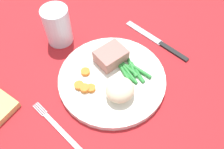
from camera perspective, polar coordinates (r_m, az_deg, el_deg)
dining_table at (r=59.50cm, az=-3.30°, el=-0.63°), size 120.00×90.00×2.00cm
dinner_plate at (r=56.95cm, az=0.00°, el=-1.04°), size 25.74×25.74×1.60cm
meat_portion at (r=58.13cm, az=-0.54°, el=4.69°), size 7.82×6.55×3.38cm
mashed_potatoes at (r=51.94cm, az=1.95°, el=-3.74°), size 6.63×6.21×4.13cm
carrot_slices at (r=55.06cm, az=-6.63°, el=-2.17°), size 5.86×6.47×1.07cm
green_beans at (r=57.19cm, az=4.49°, el=1.16°), size 7.17×10.41×0.89cm
fork at (r=52.90cm, az=-12.74°, el=-12.58°), size 1.44×16.60×0.40cm
knife at (r=66.53cm, az=10.92°, el=7.85°), size 1.70×20.50×0.64cm
water_glass at (r=64.61cm, az=-12.90°, el=10.93°), size 6.96×6.96×10.28cm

